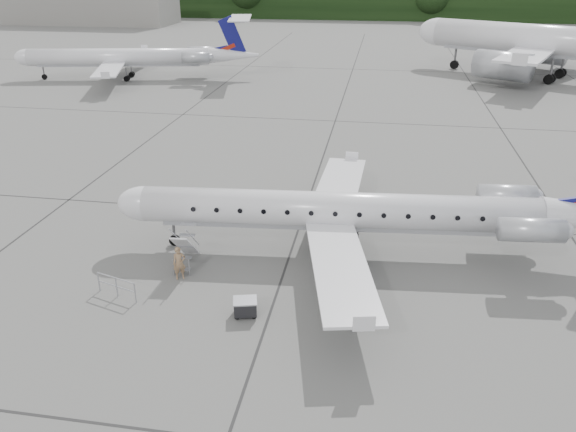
# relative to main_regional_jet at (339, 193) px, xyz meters

# --- Properties ---
(ground) EXTENTS (320.00, 320.00, 0.00)m
(ground) POSITION_rel_main_regional_jet_xyz_m (1.26, -2.40, -3.37)
(ground) COLOR #5F5F5D
(ground) RESTS_ON ground
(treeline) EXTENTS (260.00, 4.00, 8.00)m
(treeline) POSITION_rel_main_regional_jet_xyz_m (1.26, 127.60, 0.63)
(treeline) COLOR black
(treeline) RESTS_ON ground
(terminal_building) EXTENTS (40.00, 14.00, 10.00)m
(terminal_building) POSITION_rel_main_regional_jet_xyz_m (-68.74, 107.60, 1.63)
(terminal_building) COLOR slate
(terminal_building) RESTS_ON ground
(main_regional_jet) EXTENTS (27.76, 21.05, 6.74)m
(main_regional_jet) POSITION_rel_main_regional_jet_xyz_m (0.00, 0.00, 0.00)
(main_regional_jet) COLOR silver
(main_regional_jet) RESTS_ON ground
(airstair) EXTENTS (1.04, 2.37, 2.11)m
(airstair) POSITION_rel_main_regional_jet_xyz_m (-7.44, -2.78, -2.31)
(airstair) COLOR silver
(airstair) RESTS_ON ground
(passenger) EXTENTS (0.74, 0.65, 1.70)m
(passenger) POSITION_rel_main_regional_jet_xyz_m (-7.33, -4.07, -2.52)
(passenger) COLOR #8D6D4D
(passenger) RESTS_ON ground
(safety_railing) EXTENTS (2.12, 0.74, 1.00)m
(safety_railing) POSITION_rel_main_regional_jet_xyz_m (-9.66, -6.13, -2.87)
(safety_railing) COLOR #989BA1
(safety_railing) RESTS_ON ground
(baggage_cart) EXTENTS (1.15, 1.01, 0.85)m
(baggage_cart) POSITION_rel_main_regional_jet_xyz_m (-3.44, -6.63, -2.94)
(baggage_cart) COLOR black
(baggage_cart) RESTS_ON ground
(bg_narrowbody) EXTENTS (46.10, 42.09, 13.51)m
(bg_narrowbody) POSITION_rel_main_regional_jet_xyz_m (22.23, 52.14, 3.39)
(bg_narrowbody) COLOR silver
(bg_narrowbody) RESTS_ON ground
(bg_regional_left) EXTENTS (33.21, 26.66, 7.78)m
(bg_regional_left) POSITION_rel_main_regional_jet_xyz_m (-31.97, 43.11, 0.52)
(bg_regional_left) COLOR silver
(bg_regional_left) RESTS_ON ground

